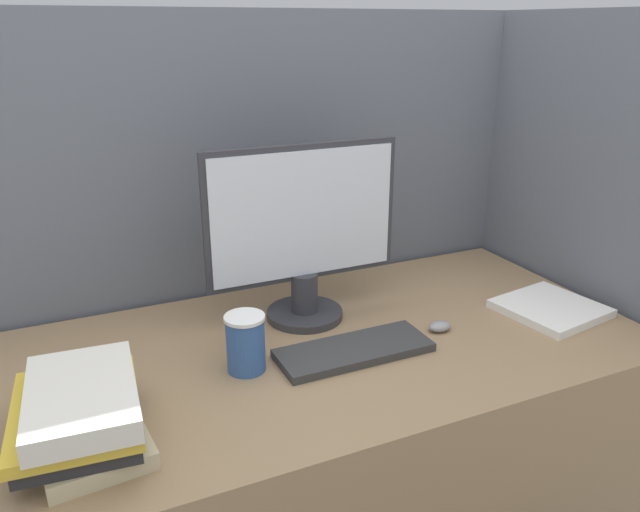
{
  "coord_description": "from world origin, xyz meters",
  "views": [
    {
      "loc": [
        -0.57,
        -0.82,
        1.45
      ],
      "look_at": [
        0.01,
        0.43,
        0.94
      ],
      "focal_mm": 35.0,
      "sensor_mm": 36.0,
      "label": 1
    }
  ],
  "objects_px": {
    "keyboard": "(354,350)",
    "mouse": "(440,326)",
    "book_stack": "(82,415)",
    "coffee_cup": "(246,343)",
    "monitor": "(304,237)"
  },
  "relations": [
    {
      "from": "keyboard",
      "to": "coffee_cup",
      "type": "bearing_deg",
      "value": 171.09
    },
    {
      "from": "monitor",
      "to": "book_stack",
      "type": "relative_size",
      "value": 1.55
    },
    {
      "from": "mouse",
      "to": "keyboard",
      "type": "bearing_deg",
      "value": -176.6
    },
    {
      "from": "monitor",
      "to": "keyboard",
      "type": "relative_size",
      "value": 1.39
    },
    {
      "from": "keyboard",
      "to": "mouse",
      "type": "bearing_deg",
      "value": 3.4
    },
    {
      "from": "mouse",
      "to": "book_stack",
      "type": "xyz_separation_m",
      "value": [
        -0.85,
        -0.11,
        0.05
      ]
    },
    {
      "from": "book_stack",
      "to": "coffee_cup",
      "type": "bearing_deg",
      "value": 20.85
    },
    {
      "from": "coffee_cup",
      "to": "book_stack",
      "type": "height_order",
      "value": "coffee_cup"
    },
    {
      "from": "keyboard",
      "to": "mouse",
      "type": "height_order",
      "value": "mouse"
    },
    {
      "from": "book_stack",
      "to": "monitor",
      "type": "bearing_deg",
      "value": 29.49
    },
    {
      "from": "mouse",
      "to": "coffee_cup",
      "type": "height_order",
      "value": "coffee_cup"
    },
    {
      "from": "coffee_cup",
      "to": "book_stack",
      "type": "distance_m",
      "value": 0.38
    },
    {
      "from": "coffee_cup",
      "to": "book_stack",
      "type": "relative_size",
      "value": 0.4
    },
    {
      "from": "keyboard",
      "to": "coffee_cup",
      "type": "height_order",
      "value": "coffee_cup"
    },
    {
      "from": "monitor",
      "to": "mouse",
      "type": "bearing_deg",
      "value": -37.8
    }
  ]
}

